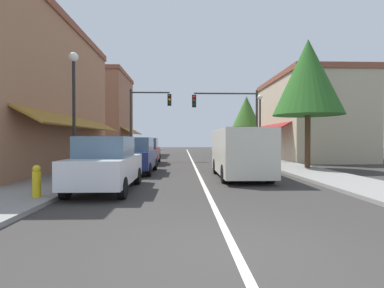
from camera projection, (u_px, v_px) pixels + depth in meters
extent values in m
plane|color=#33302D|center=(192.00, 161.00, 22.27)|extent=(80.00, 80.00, 0.00)
cube|color=gray|center=(119.00, 161.00, 22.08)|extent=(2.60, 56.00, 0.12)
cube|color=gray|center=(264.00, 160.00, 22.46)|extent=(2.60, 56.00, 0.12)
cube|color=silver|center=(192.00, 161.00, 22.27)|extent=(0.14, 52.00, 0.01)
cube|color=#9E6B4C|center=(34.00, 99.00, 15.91)|extent=(4.02, 14.00, 7.76)
cube|color=brown|center=(33.00, 23.00, 15.84)|extent=(4.22, 14.20, 0.40)
cube|color=slate|center=(71.00, 144.00, 16.02)|extent=(0.08, 10.64, 1.80)
cube|color=olive|center=(82.00, 122.00, 16.02)|extent=(1.27, 11.76, 0.73)
cube|color=slate|center=(43.00, 50.00, 12.87)|extent=(0.08, 1.10, 1.30)
cube|color=slate|center=(88.00, 79.00, 19.03)|extent=(0.08, 1.10, 1.30)
cube|color=#BCAD8E|center=(308.00, 121.00, 24.55)|extent=(5.90, 10.00, 6.41)
cube|color=brown|center=(308.00, 80.00, 24.50)|extent=(6.10, 10.20, 0.40)
cube|color=slate|center=(274.00, 143.00, 24.48)|extent=(0.08, 7.60, 1.80)
cube|color=maroon|center=(267.00, 128.00, 24.44)|extent=(1.27, 8.40, 0.73)
cube|color=slate|center=(283.00, 100.00, 22.23)|extent=(0.08, 1.10, 1.30)
cube|color=slate|center=(266.00, 107.00, 26.63)|extent=(0.08, 1.10, 1.30)
cube|color=#8E5B42|center=(101.00, 116.00, 31.87)|extent=(5.56, 8.00, 8.38)
cube|color=brown|center=(101.00, 76.00, 31.80)|extent=(5.76, 8.20, 0.40)
cube|color=slate|center=(126.00, 142.00, 32.01)|extent=(0.08, 6.08, 1.80)
cube|color=olive|center=(132.00, 131.00, 32.01)|extent=(1.27, 6.72, 0.73)
cube|color=slate|center=(123.00, 97.00, 30.17)|extent=(0.08, 1.10, 1.30)
cube|color=slate|center=(129.00, 101.00, 33.69)|extent=(0.08, 1.10, 1.30)
cube|color=silver|center=(107.00, 169.00, 9.59)|extent=(1.74, 4.11, 0.80)
cube|color=slate|center=(106.00, 147.00, 9.48)|extent=(1.53, 2.01, 0.66)
cylinder|color=black|center=(95.00, 176.00, 10.92)|extent=(0.20, 0.62, 0.62)
cylinder|color=black|center=(137.00, 176.00, 10.97)|extent=(0.20, 0.62, 0.62)
cylinder|color=black|center=(66.00, 188.00, 8.22)|extent=(0.20, 0.62, 0.62)
cylinder|color=black|center=(123.00, 188.00, 8.27)|extent=(0.20, 0.62, 0.62)
cube|color=navy|center=(136.00, 159.00, 14.59)|extent=(1.77, 4.12, 0.80)
cube|color=slate|center=(136.00, 144.00, 14.48)|extent=(1.55, 2.02, 0.66)
cylinder|color=black|center=(126.00, 165.00, 15.94)|extent=(0.21, 0.62, 0.62)
cylinder|color=black|center=(155.00, 165.00, 15.97)|extent=(0.21, 0.62, 0.62)
cylinder|color=black|center=(114.00, 170.00, 13.23)|extent=(0.21, 0.62, 0.62)
cylinder|color=black|center=(149.00, 170.00, 13.26)|extent=(0.21, 0.62, 0.62)
cube|color=maroon|center=(146.00, 153.00, 20.09)|extent=(1.79, 4.13, 0.80)
cube|color=slate|center=(146.00, 143.00, 19.98)|extent=(1.56, 2.03, 0.66)
cylinder|color=black|center=(137.00, 158.00, 21.41)|extent=(0.21, 0.62, 0.62)
cylinder|color=black|center=(159.00, 158.00, 21.49)|extent=(0.21, 0.62, 0.62)
cylinder|color=black|center=(131.00, 161.00, 18.71)|extent=(0.21, 0.62, 0.62)
cylinder|color=black|center=(156.00, 161.00, 18.79)|extent=(0.21, 0.62, 0.62)
cube|color=beige|center=(240.00, 151.00, 12.80)|extent=(2.01, 5.02, 1.90)
cube|color=slate|center=(231.00, 141.00, 15.19)|extent=(1.73, 0.29, 0.84)
cube|color=black|center=(231.00, 162.00, 15.39)|extent=(1.86, 0.22, 0.24)
cylinder|color=black|center=(216.00, 166.00, 14.34)|extent=(0.25, 0.72, 0.72)
cylinder|color=black|center=(252.00, 166.00, 14.38)|extent=(0.25, 0.72, 0.72)
cylinder|color=black|center=(225.00, 174.00, 11.24)|extent=(0.25, 0.72, 0.72)
cylinder|color=black|center=(270.00, 174.00, 11.28)|extent=(0.25, 0.72, 0.72)
cylinder|color=#333333|center=(257.00, 126.00, 21.98)|extent=(0.18, 0.18, 5.34)
cylinder|color=#333333|center=(226.00, 93.00, 21.86)|extent=(4.70, 0.12, 0.12)
cube|color=black|center=(194.00, 101.00, 21.61)|extent=(0.30, 0.24, 0.90)
sphere|color=red|center=(194.00, 97.00, 21.48)|extent=(0.20, 0.20, 0.20)
sphere|color=#3D2D0C|center=(194.00, 101.00, 21.48)|extent=(0.20, 0.20, 0.20)
sphere|color=#0C3316|center=(194.00, 105.00, 21.49)|extent=(0.20, 0.20, 0.20)
cylinder|color=#333333|center=(131.00, 125.00, 23.05)|extent=(0.18, 0.18, 5.61)
cylinder|color=#333333|center=(150.00, 92.00, 23.06)|extent=(3.03, 0.12, 0.12)
cube|color=black|center=(169.00, 100.00, 22.95)|extent=(0.30, 0.24, 0.90)
sphere|color=#420F0F|center=(169.00, 96.00, 22.81)|extent=(0.20, 0.20, 0.20)
sphere|color=yellow|center=(169.00, 100.00, 22.82)|extent=(0.20, 0.20, 0.20)
sphere|color=#0C3316|center=(169.00, 103.00, 22.82)|extent=(0.20, 0.20, 0.20)
cylinder|color=black|center=(74.00, 122.00, 11.39)|extent=(0.12, 0.12, 4.68)
sphere|color=white|center=(74.00, 57.00, 11.35)|extent=(0.36, 0.36, 0.36)
cylinder|color=black|center=(260.00, 131.00, 21.09)|extent=(0.12, 0.12, 4.51)
sphere|color=white|center=(260.00, 97.00, 21.05)|extent=(0.36, 0.36, 0.36)
cylinder|color=#4C331E|center=(308.00, 137.00, 16.24)|extent=(0.30, 0.30, 3.58)
cone|color=#285B21|center=(308.00, 77.00, 16.18)|extent=(3.80, 3.80, 4.18)
cylinder|color=#4C331E|center=(246.00, 139.00, 31.33)|extent=(0.30, 0.30, 3.45)
cone|color=#386626|center=(246.00, 111.00, 31.28)|extent=(2.97, 2.97, 3.27)
cylinder|color=gold|center=(37.00, 184.00, 7.92)|extent=(0.22, 0.22, 0.70)
sphere|color=gold|center=(37.00, 169.00, 7.92)|extent=(0.20, 0.20, 0.20)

